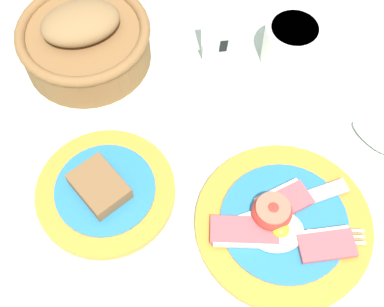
{
  "coord_description": "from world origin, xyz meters",
  "views": [
    {
      "loc": [
        -0.02,
        -0.26,
        0.66
      ],
      "look_at": [
        -0.02,
        0.09,
        0.02
      ],
      "focal_mm": 50.0,
      "sensor_mm": 36.0,
      "label": 1
    }
  ],
  "objects": [
    {
      "name": "bread_plate",
      "position": [
        -0.13,
        0.04,
        0.01
      ],
      "size": [
        0.19,
        0.19,
        0.04
      ],
      "color": "orange",
      "rests_on": "ground_plane"
    },
    {
      "name": "sugar_cup",
      "position": [
        0.14,
        0.27,
        0.04
      ],
      "size": [
        0.08,
        0.08,
        0.07
      ],
      "color": "white",
      "rests_on": "ground_plane"
    },
    {
      "name": "ground_plane",
      "position": [
        0.0,
        0.0,
        0.0
      ],
      "size": [
        3.0,
        3.0,
        0.0
      ],
      "primitive_type": "plane",
      "color": "#B7CCB7"
    },
    {
      "name": "number_card",
      "position": [
        0.03,
        0.27,
        0.04
      ],
      "size": [
        0.06,
        0.05,
        0.07
      ],
      "rotation": [
        0.0,
        0.0,
        0.09
      ],
      "color": "white",
      "rests_on": "ground_plane"
    },
    {
      "name": "bread_basket",
      "position": [
        -0.17,
        0.28,
        0.04
      ],
      "size": [
        0.2,
        0.2,
        0.1
      ],
      "color": "brown",
      "rests_on": "ground_plane"
    },
    {
      "name": "breakfast_plate",
      "position": [
        0.1,
        -0.01,
        0.01
      ],
      "size": [
        0.23,
        0.23,
        0.04
      ],
      "color": "orange",
      "rests_on": "ground_plane"
    },
    {
      "name": "teaspoon_by_saucer",
      "position": [
        0.22,
        0.14,
        0.01
      ],
      "size": [
        0.13,
        0.16,
        0.01
      ],
      "rotation": [
        0.0,
        0.0,
        5.37
      ],
      "color": "silver",
      "rests_on": "ground_plane"
    },
    {
      "name": "fork_on_cloth",
      "position": [
        -0.1,
        -0.1,
        0.0
      ],
      "size": [
        0.14,
        0.14,
        0.01
      ],
      "rotation": [
        0.0,
        0.0,
        0.79
      ],
      "color": "silver",
      "rests_on": "ground_plane"
    }
  ]
}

